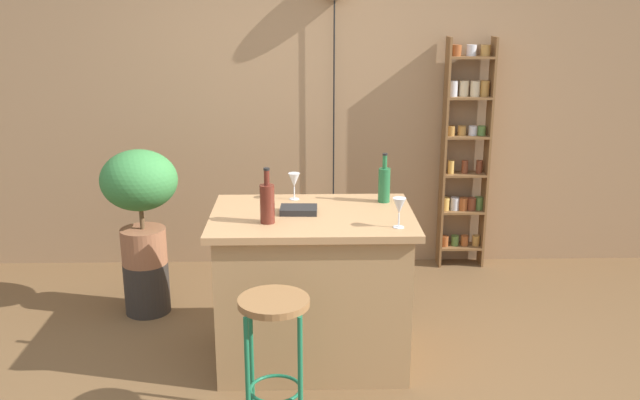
# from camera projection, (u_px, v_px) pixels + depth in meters

# --- Properties ---
(ground) EXTENTS (12.00, 12.00, 0.00)m
(ground) POSITION_uv_depth(u_px,v_px,m) (314.00, 383.00, 3.91)
(ground) COLOR brown
(back_wall) EXTENTS (6.40, 0.10, 2.80)m
(back_wall) POSITION_uv_depth(u_px,v_px,m) (309.00, 90.00, 5.39)
(back_wall) COLOR #997551
(back_wall) RESTS_ON ground
(kitchen_counter) EXTENTS (1.16, 0.82, 0.91)m
(kitchen_counter) POSITION_uv_depth(u_px,v_px,m) (313.00, 287.00, 4.07)
(kitchen_counter) COLOR #A87F51
(kitchen_counter) RESTS_ON ground
(bar_stool) EXTENTS (0.35, 0.35, 0.71)m
(bar_stool) POSITION_uv_depth(u_px,v_px,m) (274.00, 333.00, 3.35)
(bar_stool) COLOR #196642
(bar_stool) RESTS_ON ground
(spice_shelf) EXTENTS (0.36, 0.16, 1.81)m
(spice_shelf) POSITION_uv_depth(u_px,v_px,m) (465.00, 152.00, 5.41)
(spice_shelf) COLOR brown
(spice_shelf) RESTS_ON ground
(plant_stool) EXTENTS (0.31, 0.31, 0.36)m
(plant_stool) POSITION_uv_depth(u_px,v_px,m) (147.00, 287.00, 4.76)
(plant_stool) COLOR #2D2823
(plant_stool) RESTS_ON ground
(potted_plant) EXTENTS (0.51, 0.46, 0.79)m
(potted_plant) POSITION_uv_depth(u_px,v_px,m) (140.00, 193.00, 4.58)
(potted_plant) COLOR #935B3D
(potted_plant) RESTS_ON plant_stool
(bottle_sauce_amber) EXTENTS (0.08, 0.08, 0.31)m
(bottle_sauce_amber) POSITION_uv_depth(u_px,v_px,m) (267.00, 202.00, 3.76)
(bottle_sauce_amber) COLOR #5B2319
(bottle_sauce_amber) RESTS_ON kitchen_counter
(bottle_olive_oil) EXTENTS (0.07, 0.07, 0.30)m
(bottle_olive_oil) POSITION_uv_depth(u_px,v_px,m) (384.00, 184.00, 4.15)
(bottle_olive_oil) COLOR #236638
(bottle_olive_oil) RESTS_ON kitchen_counter
(wine_glass_left) EXTENTS (0.07, 0.07, 0.16)m
(wine_glass_left) POSITION_uv_depth(u_px,v_px,m) (399.00, 207.00, 3.68)
(wine_glass_left) COLOR silver
(wine_glass_left) RESTS_ON kitchen_counter
(wine_glass_center) EXTENTS (0.07, 0.07, 0.16)m
(wine_glass_center) POSITION_uv_depth(u_px,v_px,m) (294.00, 181.00, 4.20)
(wine_glass_center) COLOR silver
(wine_glass_center) RESTS_ON kitchen_counter
(cookbook) EXTENTS (0.22, 0.16, 0.03)m
(cookbook) POSITION_uv_depth(u_px,v_px,m) (299.00, 210.00, 3.96)
(cookbook) COLOR black
(cookbook) RESTS_ON kitchen_counter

